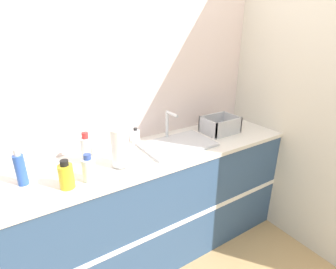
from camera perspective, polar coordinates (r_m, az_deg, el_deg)
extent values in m
plane|color=tan|center=(2.33, 2.24, -27.26)|extent=(12.00, 12.00, 0.00)
cube|color=silver|center=(2.09, -6.66, 8.94)|extent=(4.55, 0.06, 2.60)
cube|color=beige|center=(2.55, 19.97, 10.13)|extent=(0.06, 2.56, 2.60)
cube|color=#33517A|center=(2.20, -1.92, -14.81)|extent=(2.15, 0.56, 0.90)
cube|color=white|center=(2.02, 2.36, -18.77)|extent=(2.15, 0.01, 0.04)
cube|color=silver|center=(1.96, -2.09, -3.81)|extent=(2.17, 0.59, 0.03)
cube|color=silver|center=(2.02, 2.16, -2.19)|extent=(0.54, 0.35, 0.02)
cylinder|color=silver|center=(2.09, -0.22, 2.19)|extent=(0.02, 0.02, 0.21)
cylinder|color=silver|center=(2.00, 0.87, 4.51)|extent=(0.02, 0.14, 0.02)
cylinder|color=#4C4C51|center=(1.76, -10.12, -6.58)|extent=(0.09, 0.09, 0.01)
cylinder|color=white|center=(1.70, -10.40, -2.72)|extent=(0.12, 0.12, 0.25)
cube|color=#B7BABF|center=(2.33, 11.14, 0.65)|extent=(0.29, 0.23, 0.01)
cube|color=#B7BABF|center=(2.23, 13.14, 1.47)|extent=(0.29, 0.01, 0.13)
cube|color=#B7BABF|center=(2.38, 9.50, 3.00)|extent=(0.29, 0.01, 0.13)
cube|color=#B7BABF|center=(2.21, 8.62, 1.62)|extent=(0.01, 0.23, 0.13)
cube|color=#B7BABF|center=(2.40, 13.70, 2.84)|extent=(0.01, 0.23, 0.13)
cylinder|color=#2D56B7|center=(1.71, -29.40, -6.77)|extent=(0.06, 0.06, 0.18)
cylinder|color=silver|center=(1.67, -30.10, -3.36)|extent=(0.03, 0.03, 0.04)
cylinder|color=white|center=(1.81, -17.24, -3.44)|extent=(0.07, 0.07, 0.18)
cylinder|color=red|center=(1.76, -17.63, -0.20)|extent=(0.04, 0.04, 0.04)
cylinder|color=yellow|center=(1.58, -21.25, -8.53)|extent=(0.08, 0.08, 0.14)
cylinder|color=black|center=(1.54, -21.68, -5.78)|extent=(0.05, 0.05, 0.03)
cylinder|color=silver|center=(1.61, -16.83, -7.37)|extent=(0.08, 0.08, 0.14)
cylinder|color=#334C9E|center=(1.57, -17.17, -4.65)|extent=(0.04, 0.04, 0.03)
cylinder|color=silver|center=(2.06, -7.04, -0.50)|extent=(0.06, 0.06, 0.11)
cylinder|color=black|center=(2.03, -7.12, 1.18)|extent=(0.03, 0.03, 0.02)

